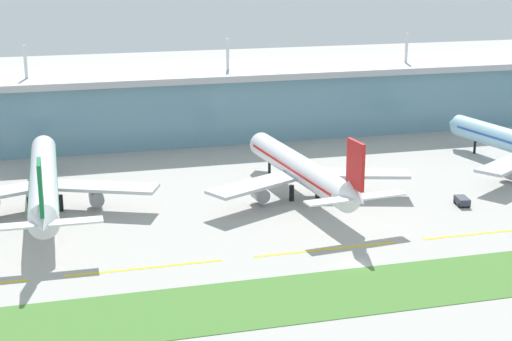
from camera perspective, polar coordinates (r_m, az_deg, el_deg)
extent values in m
plane|color=#A8A59E|center=(146.00, 7.19, -6.63)|extent=(600.00, 600.00, 0.00)
cube|color=#6693A8|center=(240.25, -2.30, 4.74)|extent=(280.00, 28.00, 18.46)
cube|color=#B2B2B7|center=(238.50, -2.33, 7.13)|extent=(288.00, 34.00, 1.80)
cylinder|color=silver|center=(226.30, -16.08, 7.44)|extent=(0.90, 0.90, 9.00)
cylinder|color=silver|center=(232.34, -2.03, 8.25)|extent=(0.90, 0.90, 9.00)
cylinder|color=silver|center=(251.03, 10.65, 8.56)|extent=(0.90, 0.90, 9.00)
cylinder|color=silver|center=(178.67, -14.87, -0.61)|extent=(6.79, 59.69, 5.80)
cone|color=silver|center=(209.42, -14.86, 1.78)|extent=(5.58, 4.09, 5.51)
cone|color=silver|center=(147.01, -14.90, -3.69)|extent=(5.04, 6.71, 5.72)
cube|color=#146B38|center=(146.00, -15.08, -1.17)|extent=(0.81, 6.41, 9.50)
cube|color=silver|center=(147.79, -17.03, -3.84)|extent=(10.05, 3.37, 0.36)
cube|color=silver|center=(147.52, -12.76, -3.55)|extent=(10.05, 3.37, 0.36)
cube|color=#B7BABF|center=(174.96, -10.91, -1.16)|extent=(24.75, 15.62, 0.70)
cylinder|color=gray|center=(177.10, -11.28, -1.91)|extent=(3.27, 4.55, 3.20)
cylinder|color=black|center=(201.45, -14.77, -0.14)|extent=(0.70, 0.70, 3.60)
cylinder|color=black|center=(177.25, -15.79, -2.41)|extent=(1.10, 1.10, 3.60)
cylinder|color=black|center=(177.12, -13.73, -2.27)|extent=(1.10, 1.10, 3.60)
cube|color=#146B38|center=(178.56, -14.88, -0.49)|extent=(6.73, 53.73, 0.60)
cylinder|color=white|center=(181.61, 3.12, 0.18)|extent=(10.55, 49.43, 5.80)
cone|color=white|center=(205.34, 0.12, 2.05)|extent=(5.87, 4.52, 5.51)
cone|color=white|center=(157.57, 7.18, -1.94)|extent=(5.55, 7.08, 5.72)
cube|color=red|center=(156.58, 7.09, 0.41)|extent=(1.32, 6.44, 9.50)
cube|color=white|center=(155.65, 5.30, -2.19)|extent=(10.26, 4.16, 0.36)
cube|color=white|center=(160.61, 8.83, -1.74)|extent=(10.26, 4.16, 0.36)
cube|color=#B7BABF|center=(173.64, 0.08, -0.99)|extent=(24.42, 17.14, 0.70)
cylinder|color=gray|center=(176.17, 0.28, -1.69)|extent=(3.62, 4.79, 3.20)
cube|color=#B7BABF|center=(183.24, 7.11, -0.21)|extent=(24.94, 13.31, 0.70)
cylinder|color=gray|center=(184.71, 6.54, -0.96)|extent=(3.62, 4.79, 3.20)
cylinder|color=black|center=(199.21, 0.96, 0.21)|extent=(0.70, 0.70, 3.60)
cylinder|color=black|center=(179.08, 2.55, -1.61)|extent=(1.10, 1.10, 3.60)
cylinder|color=black|center=(181.62, 4.40, -1.39)|extent=(1.10, 1.10, 3.60)
cube|color=red|center=(181.50, 3.12, 0.30)|extent=(10.11, 44.55, 0.60)
cone|color=#9ED1EA|center=(233.30, 13.89, 3.27)|extent=(6.14, 4.93, 5.51)
cube|color=#B7BABF|center=(199.70, 17.68, 0.50)|extent=(23.91, 18.59, 0.70)
cylinder|color=gray|center=(202.23, 17.59, -0.13)|extent=(3.96, 5.00, 3.20)
cylinder|color=black|center=(227.40, 15.30, 1.63)|extent=(0.70, 0.70, 3.60)
cube|color=yellow|center=(144.52, -7.89, -6.89)|extent=(28.00, 0.70, 0.04)
cube|color=yellow|center=(152.02, 4.97, -5.62)|extent=(28.00, 0.70, 0.04)
cube|color=yellow|center=(166.27, 16.07, -4.29)|extent=(28.00, 0.70, 0.04)
cube|color=#477A33|center=(136.92, 8.91, -8.25)|extent=(300.00, 18.00, 0.10)
cube|color=#333842|center=(181.69, 14.45, -2.07)|extent=(3.09, 4.73, 1.40)
cylinder|color=black|center=(182.91, 13.95, -2.15)|extent=(0.49, 0.95, 0.90)
cylinder|color=black|center=(183.64, 14.59, -2.12)|extent=(0.49, 0.95, 0.90)
cylinder|color=black|center=(180.16, 14.28, -2.45)|extent=(0.49, 0.95, 0.90)
cylinder|color=black|center=(180.90, 14.92, -2.42)|extent=(0.49, 0.95, 0.90)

